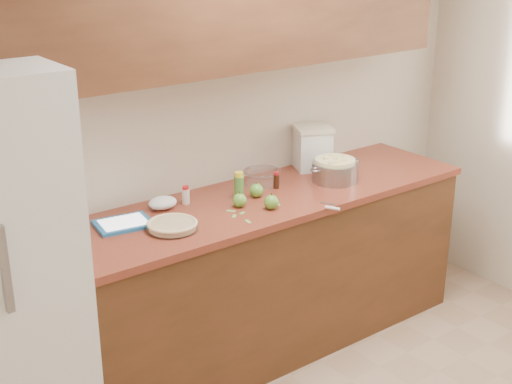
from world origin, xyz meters
TOP-DOWN VIEW (x-y plane):
  - room_shell at (0.00, 0.00)m, footprint 3.60×3.60m
  - counter_run at (0.00, 1.48)m, footprint 2.64×0.68m
  - pie at (-0.55, 1.38)m, footprint 0.25×0.25m
  - colander at (0.55, 1.43)m, footprint 0.35×0.26m
  - flour_canister at (0.60, 1.68)m, footprint 0.28×0.28m
  - tablet at (-0.71, 1.57)m, footprint 0.29×0.24m
  - paring_knife at (0.25, 1.12)m, footprint 0.09×0.15m
  - lemon_bottle at (-0.04, 1.54)m, footprint 0.05×0.05m
  - cinnamon_shaker at (-0.32, 1.63)m, footprint 0.04×0.04m
  - vanilla_bottle at (0.21, 1.53)m, footprint 0.03×0.03m
  - mixing_bowl at (0.19, 1.64)m, footprint 0.22×0.22m
  - paper_towel at (-0.45, 1.65)m, footprint 0.19×0.18m
  - apple_left at (-0.12, 1.43)m, footprint 0.07×0.07m
  - apple_center at (0.04, 1.49)m, footprint 0.08×0.08m
  - apple_front at (-0.01, 1.31)m, footprint 0.08×0.08m
  - peel_a at (0.10, 1.40)m, footprint 0.03×0.04m
  - peel_b at (-0.20, 1.24)m, footprint 0.03×0.05m
  - peel_c at (0.06, 1.33)m, footprint 0.02×0.04m
  - peel_d at (-0.19, 1.40)m, footprint 0.05×0.05m
  - peel_e at (-0.22, 1.34)m, footprint 0.04×0.04m
  - peel_f at (-0.16, 1.35)m, footprint 0.04×0.03m

SIDE VIEW (x-z plane):
  - counter_run at x=0.00m, z-range 0.00..0.92m
  - peel_a at x=0.10m, z-range 0.92..0.92m
  - peel_b at x=-0.20m, z-range 0.92..0.92m
  - peel_c at x=0.06m, z-range 0.92..0.92m
  - peel_d at x=-0.19m, z-range 0.92..0.92m
  - peel_e at x=-0.22m, z-range 0.92..0.92m
  - peel_f at x=-0.16m, z-range 0.92..0.92m
  - paring_knife at x=0.25m, z-range 0.92..0.93m
  - tablet at x=-0.71m, z-range 0.92..0.94m
  - pie at x=-0.55m, z-range 0.92..0.96m
  - paper_towel at x=-0.45m, z-range 0.92..0.98m
  - apple_left at x=-0.12m, z-range 0.91..1.00m
  - apple_center at x=0.04m, z-range 0.91..1.00m
  - apple_front at x=-0.01m, z-range 0.91..1.00m
  - mixing_bowl at x=0.19m, z-range 0.92..1.00m
  - vanilla_bottle at x=0.21m, z-range 0.92..1.01m
  - cinnamon_shaker at x=-0.32m, z-range 0.92..1.02m
  - colander at x=0.55m, z-range 0.92..1.05m
  - lemon_bottle at x=-0.04m, z-range 0.92..1.06m
  - flour_canister at x=0.60m, z-range 0.92..1.18m
  - room_shell at x=0.00m, z-range -0.50..3.10m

